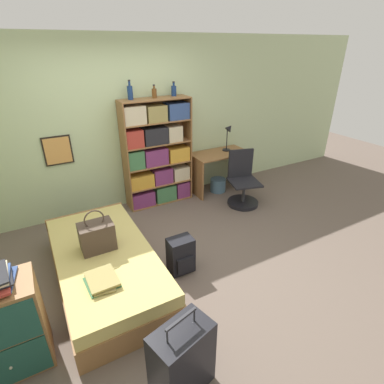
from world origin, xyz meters
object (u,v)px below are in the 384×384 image
object	(u,v)px
bookcase	(157,156)
desk	(219,165)
desk_lamp	(229,132)
waste_bin	(218,185)
dresser	(4,329)
bed	(105,265)
handbag	(97,236)
desk_chair	(243,188)
backpack	(181,255)
book_stack_on_bed	(102,280)
bottle_clear	(174,90)
bottle_green	(130,92)
bottle_brown	(154,93)
suitcase	(182,360)

from	to	relation	value
bookcase	desk	xyz separation A→B (m)	(1.15, -0.10, -0.34)
desk_lamp	waste_bin	world-z (taller)	desk_lamp
dresser	waste_bin	bearing A→B (deg)	30.38
bed	handbag	distance (m)	0.37
handbag	desk_chair	xyz separation A→B (m)	(2.53, 0.68, -0.30)
desk_chair	backpack	world-z (taller)	desk_chair
book_stack_on_bed	bookcase	bearing A→B (deg)	54.28
handbag	bed	bearing A→B (deg)	-61.96
dresser	bottle_clear	xyz separation A→B (m)	(2.59, 2.17, 1.39)
bed	dresser	distance (m)	1.16
handbag	bottle_green	size ratio (longest dim) A/B	1.78
handbag	waste_bin	world-z (taller)	handbag
bookcase	desk	bearing A→B (deg)	-4.97
backpack	book_stack_on_bed	bearing A→B (deg)	-167.13
bookcase	desk_chair	distance (m)	1.52
bottle_green	bottle_clear	world-z (taller)	bottle_green
book_stack_on_bed	bottle_green	world-z (taller)	bottle_green
dresser	bottle_brown	size ratio (longest dim) A/B	4.31
dresser	desk_lamp	bearing A→B (deg)	29.88
bed	book_stack_on_bed	size ratio (longest dim) A/B	5.58
bottle_brown	dresser	bearing A→B (deg)	-136.54
bookcase	backpack	xyz separation A→B (m)	(-0.48, -1.75, -0.61)
handbag	desk_chair	world-z (taller)	desk_chair
suitcase	bookcase	size ratio (longest dim) A/B	0.44
bookcase	bottle_clear	xyz separation A→B (m)	(0.36, 0.06, 0.98)
book_stack_on_bed	desk_chair	size ratio (longest dim) A/B	0.40
bottle_green	suitcase	bearing A→B (deg)	-103.88
bottle_green	desk_lamp	xyz separation A→B (m)	(1.70, -0.10, -0.78)
suitcase	handbag	bearing A→B (deg)	98.62
book_stack_on_bed	bottle_clear	distance (m)	3.02
bed	handbag	xyz separation A→B (m)	(-0.03, 0.06, 0.37)
bed	bottle_green	xyz separation A→B (m)	(0.95, 1.53, 1.62)
bed	bottle_green	distance (m)	2.42
bed	desk_lamp	distance (m)	3.13
handbag	bottle_clear	size ratio (longest dim) A/B	2.26
bottle_green	book_stack_on_bed	bearing A→B (deg)	-118.05
waste_bin	handbag	bearing A→B (deg)	-152.54
handbag	book_stack_on_bed	distance (m)	0.58
desk	waste_bin	xyz separation A→B (m)	(-0.05, -0.05, -0.37)
suitcase	backpack	xyz separation A→B (m)	(0.61, 1.22, -0.10)
bottle_green	desk	size ratio (longest dim) A/B	0.27
bottle_brown	backpack	bearing A→B (deg)	-105.58
handbag	book_stack_on_bed	bearing A→B (deg)	-99.80
bottle_clear	desk_chair	distance (m)	1.92
handbag	bottle_green	bearing A→B (deg)	56.24
bed	bottle_green	bearing A→B (deg)	58.01
bottle_green	bottle_brown	xyz separation A→B (m)	(0.36, -0.03, -0.03)
book_stack_on_bed	bookcase	size ratio (longest dim) A/B	0.21
book_stack_on_bed	bottle_clear	xyz separation A→B (m)	(1.77, 2.03, 1.37)
bookcase	bottle_green	xyz separation A→B (m)	(-0.34, 0.06, 1.00)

